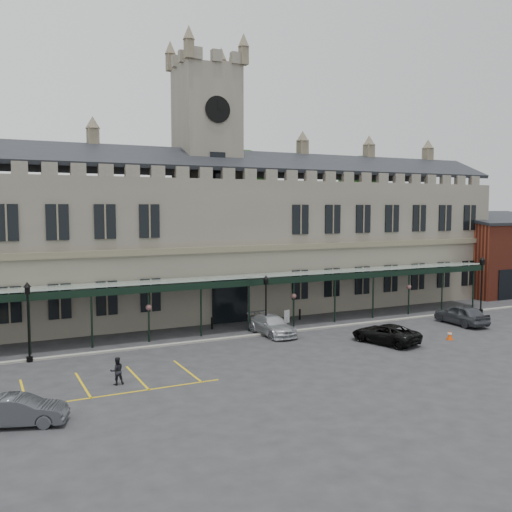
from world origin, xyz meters
name	(u,v)px	position (x,y,z in m)	size (l,w,h in m)	color
ground	(296,352)	(0.00, 0.00, 0.00)	(140.00, 140.00, 0.00)	#28282A
station_building	(208,243)	(0.00, 15.91, 6.47)	(60.00, 10.36, 17.30)	#655F54
clock_tower	(207,169)	(0.00, 16.00, 13.11)	(5.60, 5.60, 24.80)	#655F54
canopy	(248,300)	(0.00, 7.46, 2.40)	(50.00, 4.10, 4.30)	#8C9E93
brick_annex	(498,256)	(34.00, 12.97, 4.16)	(12.40, 8.36, 9.23)	maroon
kerb	(259,335)	(0.00, 5.50, 0.06)	(60.00, 0.40, 0.12)	gray
parking_markings	(84,387)	(-14.00, -1.50, 0.00)	(16.00, 6.00, 0.01)	gold
tree_behind_mid	(245,179)	(8.00, 25.00, 12.81)	(6.00, 6.00, 16.00)	#332314
tree_behind_right	(363,182)	(24.00, 25.00, 12.81)	(6.00, 6.00, 16.00)	#332314
lamp_post_left	(28,315)	(-16.19, 5.31, 3.00)	(0.48, 0.48, 5.05)	black
lamp_post_mid	(266,300)	(0.61, 5.54, 2.70)	(0.43, 0.43, 4.56)	black
lamp_post_right	(482,279)	(22.45, 4.82, 3.09)	(0.49, 0.49, 5.20)	black
traffic_cone	(450,335)	(11.93, -1.90, 0.35)	(0.44, 0.44, 0.71)	#DF4307
sign_board	(287,317)	(4.21, 8.70, 0.53)	(0.62, 0.25, 1.09)	black
bollard_left	(212,323)	(-2.35, 9.15, 0.48)	(0.17, 0.17, 0.97)	black
bollard_right	(300,314)	(5.92, 9.44, 0.45)	(0.16, 0.16, 0.91)	black
car_left_b	(19,411)	(-17.50, -5.74, 0.68)	(1.43, 4.11, 1.35)	#3C3E44
car_taxi	(272,325)	(1.00, 5.30, 0.74)	(2.07, 5.09, 1.48)	#AAADB2
car_van	(385,334)	(7.00, -0.67, 0.69)	(2.30, 4.98, 1.38)	black
car_right_a	(461,315)	(16.82, 1.73, 0.84)	(1.98, 4.92, 1.68)	#3C3E44
person_b	(117,371)	(-12.30, -1.76, 0.76)	(0.74, 0.58, 1.53)	black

